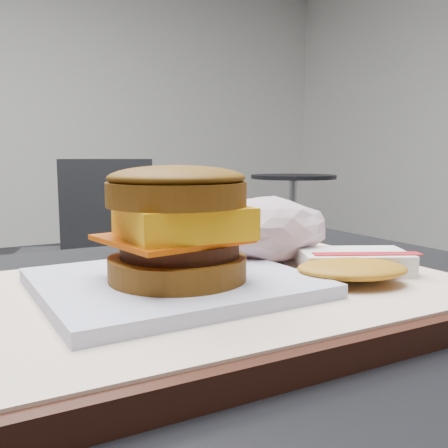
% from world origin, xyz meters
% --- Properties ---
extents(serving_tray, '(0.38, 0.28, 0.02)m').
position_xyz_m(serving_tray, '(0.04, -0.02, 0.78)').
color(serving_tray, black).
rests_on(serving_tray, customer_table).
extents(breakfast_sandwich, '(0.19, 0.18, 0.09)m').
position_xyz_m(breakfast_sandwich, '(-0.01, -0.02, 0.83)').
color(breakfast_sandwich, white).
rests_on(breakfast_sandwich, serving_tray).
extents(hash_brown, '(0.13, 0.12, 0.02)m').
position_xyz_m(hash_brown, '(0.14, -0.05, 0.80)').
color(hash_brown, white).
rests_on(hash_brown, serving_tray).
extents(crumpled_wrapper, '(0.14, 0.11, 0.06)m').
position_xyz_m(crumpled_wrapper, '(0.11, 0.04, 0.82)').
color(crumpled_wrapper, silver).
rests_on(crumpled_wrapper, serving_tray).
extents(neighbor_chair, '(0.65, 0.53, 0.88)m').
position_xyz_m(neighbor_chair, '(0.32, 1.80, 0.51)').
color(neighbor_chair, '#A3A3A8').
rests_on(neighbor_chair, ground).
extents(bg_table_near, '(0.66, 0.66, 0.75)m').
position_xyz_m(bg_table_near, '(2.20, 2.80, 0.56)').
color(bg_table_near, black).
rests_on(bg_table_near, ground).
extents(bg_table_far, '(0.66, 0.66, 0.75)m').
position_xyz_m(bg_table_far, '(1.80, 4.50, 0.56)').
color(bg_table_far, black).
rests_on(bg_table_far, ground).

